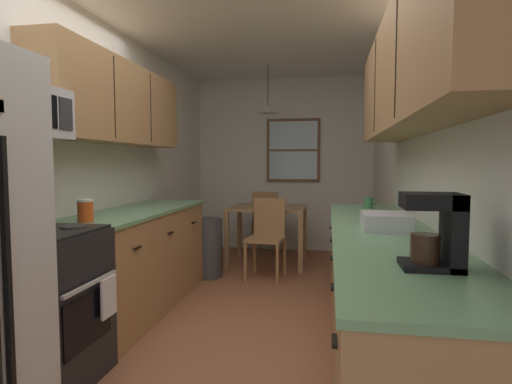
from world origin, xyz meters
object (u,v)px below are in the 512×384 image
Objects in this scene: microwave_over_range at (12,111)px; coffee_maker at (439,229)px; mug_by_coffeemaker at (368,202)px; dish_rack at (385,221)px; storage_canister at (85,210)px; dining_chair_near at (267,234)px; stove_range at (38,307)px; dining_table at (268,215)px; trash_bin at (207,248)px; dining_chair_far at (267,219)px.

microwave_over_range is 2.08× the size of coffee_maker.
mug_by_coffeemaker is at bearing 39.59° from microwave_over_range.
storage_canister is at bearing -179.41° from dish_rack.
storage_canister reaches higher than dining_chair_near.
dish_rack is at bearing -90.53° from mug_by_coffeemaker.
dining_table is (0.89, 3.15, 0.16)m from stove_range.
storage_canister is (-0.01, 0.51, 0.51)m from stove_range.
storage_canister is 2.37m from mug_by_coffeemaker.
trash_bin is 4.29× the size of storage_canister.
storage_canister reaches higher than dining_table.
microwave_over_range is 0.64× the size of dining_table.
storage_canister is at bearing -98.90° from trash_bin.
dining_chair_near is 1.38m from mug_by_coffeemaker.
coffee_maker reaches higher than dish_rack.
mug_by_coffeemaker is (2.01, 1.76, 0.48)m from stove_range.
dining_table is 1.42× the size of trash_bin.
dining_chair_near is at bearing -81.64° from dining_chair_far.
stove_range is at bearing 168.56° from coffee_maker.
dish_rack is (1.71, -1.89, 0.61)m from trash_bin.
trash_bin is at bearing 83.08° from stove_range.
stove_range is 3.75× the size of coffee_maker.
trash_bin is 1.98× the size of dish_rack.
trash_bin is at bearing -129.52° from dining_table.
dining_chair_near reaches higher than dining_table.
dining_chair_near is 0.70m from trash_bin.
microwave_over_range reaches higher than mug_by_coffeemaker.
dining_table is 0.63m from dining_chair_near.
microwave_over_range is at bearing -113.15° from dining_chair_near.
storage_canister is at bearing 90.62° from stove_range.
dining_chair_near is at bearing 9.18° from trash_bin.
dining_chair_near is 7.68× the size of mug_by_coffeemaker.
dish_rack is at bearing 0.59° from storage_canister.
coffee_maker is (1.78, -2.85, 0.72)m from trash_bin.
coffee_maker is (2.08, -0.42, 0.58)m from stove_range.
coffee_maker is at bearing -72.90° from dining_chair_far.
dining_chair_near is 2.30m from storage_canister.
dining_chair_far is 3.37m from storage_canister.
microwave_over_range reaches higher than dish_rack.
trash_bin is 3.44m from coffee_maker.
stove_range is 3.24× the size of dish_rack.
mug_by_coffeemaker is (1.22, -2.00, 0.45)m from dining_chair_far.
trash_bin is (-0.68, -0.11, -0.16)m from dining_chair_near.
dining_table reaches higher than trash_bin.
dining_chair_near is (0.08, -0.61, -0.13)m from dining_table.
stove_range reaches higher than dining_chair_near.
dining_table is 1.81m from mug_by_coffeemaker.
stove_range reaches higher than dish_rack.
stove_range is 9.38× the size of mug_by_coffeemaker.
storage_canister reaches higher than mug_by_coffeemaker.
trash_bin is (-0.59, -0.72, -0.30)m from dining_table.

